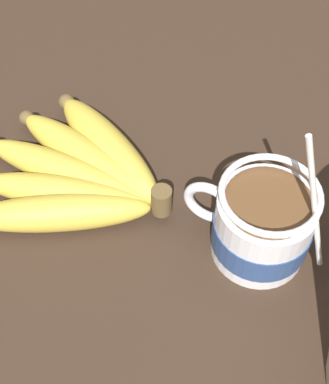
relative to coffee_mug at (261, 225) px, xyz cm
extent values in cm
cube|color=#332319|center=(7.84, -2.69, -5.20)|extent=(133.97, 133.97, 2.69)
cylinder|color=silver|center=(-0.11, 0.00, -0.20)|extent=(8.71, 8.71, 7.32)
cylinder|color=navy|center=(-0.11, 0.00, -0.85)|extent=(8.91, 8.91, 3.00)
torus|color=silver|center=(5.07, 0.00, 0.43)|extent=(5.02, 0.90, 5.02)
cylinder|color=brown|center=(-0.11, 0.00, 3.57)|extent=(7.51, 7.51, 0.40)
torus|color=silver|center=(-0.11, 0.00, 4.73)|extent=(8.71, 8.71, 0.60)
cylinder|color=silver|center=(-3.76, 0.00, 4.98)|extent=(4.73, 0.50, 14.82)
ellipsoid|color=silver|center=(-1.63, 0.00, -2.36)|extent=(3.00, 2.00, 0.80)
cylinder|color=brown|center=(9.58, 0.66, -1.05)|extent=(2.00, 2.00, 3.00)
ellipsoid|color=gold|center=(17.94, -3.76, -1.80)|extent=(16.88, 11.55, 4.11)
sphere|color=brown|center=(25.41, -7.72, -1.80)|extent=(1.85, 1.85, 1.85)
ellipsoid|color=gold|center=(19.35, -1.69, -1.97)|extent=(18.48, 7.91, 3.79)
sphere|color=brown|center=(28.15, -3.80, -1.97)|extent=(1.70, 1.70, 1.70)
ellipsoid|color=gold|center=(20.00, 0.82, -2.08)|extent=(18.90, 3.84, 3.56)
ellipsoid|color=gold|center=(18.82, 3.18, -2.12)|extent=(17.48, 7.87, 3.48)
ellipsoid|color=gold|center=(18.14, 5.53, -2.02)|extent=(17.20, 11.93, 3.67)
camera|label=1|loc=(-3.62, 27.77, 39.66)|focal=50.00mm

